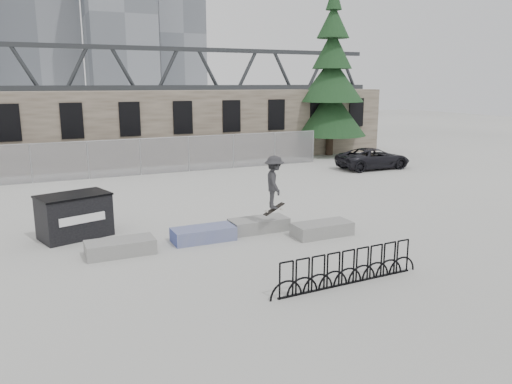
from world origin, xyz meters
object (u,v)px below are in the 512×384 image
at_px(planter_far_left, 120,247).
at_px(dumpster, 74,216).
at_px(bike_rack, 348,268).
at_px(planter_center_left, 203,233).
at_px(spruce_tree, 331,87).
at_px(skateboarder, 274,182).
at_px(planter_offset, 322,228).
at_px(planter_center_right, 259,224).
at_px(suv, 373,158).

xyz_separation_m(planter_far_left, dumpster, (-1.05, 2.36, 0.49)).
distance_m(planter_far_left, bike_rack, 6.74).
relative_size(dumpster, bike_rack, 0.56).
xyz_separation_m(planter_center_left, spruce_tree, (14.35, 14.81, 4.46)).
bearing_deg(skateboarder, planter_offset, -99.82).
relative_size(planter_far_left, skateboarder, 1.02).
bearing_deg(planter_center_right, suv, 37.00).
bearing_deg(planter_center_right, bike_rack, -89.04).
xyz_separation_m(bike_rack, spruce_tree, (12.18, 19.72, 4.26)).
height_order(bike_rack, suv, suv).
bearing_deg(skateboarder, spruce_tree, -22.32).
bearing_deg(spruce_tree, dumpster, -144.94).
xyz_separation_m(planter_center_left, dumpster, (-3.71, 2.14, 0.49)).
distance_m(planter_center_right, planter_offset, 2.18).
bearing_deg(suv, planter_center_left, 124.98).
xyz_separation_m(bike_rack, suv, (11.42, 13.82, 0.18)).
relative_size(planter_center_right, planter_offset, 1.00).
xyz_separation_m(planter_center_right, planter_offset, (1.70, -1.35, 0.00)).
relative_size(planter_center_right, bike_rack, 0.45).
xyz_separation_m(planter_center_left, skateboarder, (2.34, -0.42, 1.56)).
bearing_deg(skateboarder, bike_rack, -166.20).
height_order(planter_offset, spruce_tree, spruce_tree).
height_order(planter_center_right, skateboarder, skateboarder).
bearing_deg(planter_far_left, planter_offset, -7.94).
bearing_deg(planter_center_left, planter_far_left, -175.18).
distance_m(planter_offset, bike_rack, 4.13).
xyz_separation_m(spruce_tree, skateboarder, (-12.01, -15.23, -2.89)).
bearing_deg(bike_rack, spruce_tree, 58.31).
distance_m(planter_far_left, planter_center_right, 4.77).
relative_size(dumpster, spruce_tree, 0.22).
relative_size(planter_center_right, dumpster, 0.80).
relative_size(planter_far_left, suv, 0.45).
xyz_separation_m(planter_far_left, planter_center_right, (4.75, 0.46, 0.00)).
distance_m(planter_center_left, planter_center_right, 2.10).
bearing_deg(planter_offset, planter_center_right, 141.51).
bearing_deg(planter_offset, skateboarder, 154.25).
bearing_deg(spruce_tree, planter_center_right, -130.07).
relative_size(planter_center_left, dumpster, 0.80).
bearing_deg(planter_center_right, spruce_tree, 49.93).
distance_m(suv, skateboarder, 14.67).
bearing_deg(planter_far_left, skateboarder, -2.29).
distance_m(dumpster, skateboarder, 6.66).
bearing_deg(dumpster, skateboarder, -39.82).
height_order(dumpster, suv, dumpster).
xyz_separation_m(planter_center_left, suv, (13.59, 8.90, 0.37)).
distance_m(bike_rack, suv, 17.93).
height_order(planter_far_left, dumpster, dumpster).
xyz_separation_m(planter_offset, suv, (9.81, 10.03, 0.37)).
height_order(planter_center_left, dumpster, dumpster).
xyz_separation_m(planter_far_left, bike_rack, (4.83, -4.69, 0.20)).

